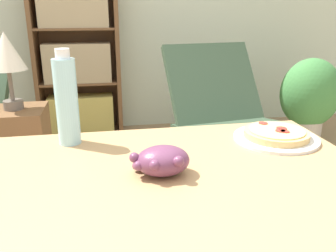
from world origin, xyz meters
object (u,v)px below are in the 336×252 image
Objects in this scene: pizza_on_plate at (276,135)px; potted_plant_floor at (310,97)px; grape_bunch at (162,161)px; side_table at (21,154)px; lounge_chair_far at (221,131)px; drink_bottle at (67,100)px; table_lamp at (6,55)px; bookshelf at (78,60)px.

potted_plant_floor is at bearing 54.96° from pizza_on_plate.
pizza_on_plate is at bearing 24.35° from grape_bunch.
grape_bunch is 1.56m from side_table.
pizza_on_plate is 2.11m from potted_plant_floor.
grape_bunch is 0.17× the size of lounge_chair_far.
drink_bottle reaches higher than lounge_chair_far.
table_lamp reaches higher than side_table.
lounge_chair_far is 2.00× the size of table_lamp.
drink_bottle is at bearing -134.53° from lounge_chair_far.
drink_bottle is (-0.64, 0.09, 0.12)m from pizza_on_plate.
grape_bunch is 1.72m from lounge_chair_far.
grape_bunch is 0.26× the size of side_table.
potted_plant_floor is at bearing 14.71° from lounge_chair_far.
potted_plant_floor is (1.94, -0.59, -0.28)m from bookshelf.
pizza_on_plate is 1.76× the size of grape_bunch.
table_lamp is 0.59× the size of potted_plant_floor.
potted_plant_floor is (2.25, 0.56, 0.12)m from side_table.
side_table is 0.77× the size of potted_plant_floor.
grape_bunch is at bearing -47.81° from drink_bottle.
grape_bunch is at bearing -63.75° from side_table.
bookshelf is at bearing 92.70° from drink_bottle.
potted_plant_floor is (1.83, 1.61, -0.46)m from drink_bottle.
bookshelf is 2.54× the size of side_table.
lounge_chair_far is at bearing 65.65° from grape_bunch.
table_lamp is (-0.41, 1.06, 0.01)m from drink_bottle.
bookshelf is 1.20m from table_lamp.
side_table is at bearing -166.08° from potted_plant_floor.
pizza_on_plate is at bearing -7.91° from drink_bottle.
lounge_chair_far is (0.29, 1.33, -0.46)m from pizza_on_plate.
grape_bunch is 0.20× the size of potted_plant_floor.
pizza_on_plate is 0.92× the size of drink_bottle.
pizza_on_plate is 0.60× the size of table_lamp.
side_table is (-0.65, 1.33, -0.49)m from grape_bunch.
grape_bunch is 2.50m from bookshelf.
table_lamp reaches higher than grape_bunch.
pizza_on_plate is 0.30× the size of lounge_chair_far.
pizza_on_plate is at bearing -47.50° from table_lamp.
drink_bottle is 0.39× the size of potted_plant_floor.
grape_bunch is at bearing -155.65° from pizza_on_plate.
drink_bottle reaches higher than table_lamp.
lounge_chair_far is 0.99m from potted_plant_floor.
bookshelf reaches higher than grape_bunch.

